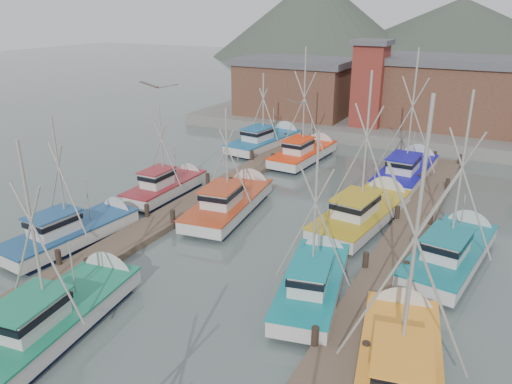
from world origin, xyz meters
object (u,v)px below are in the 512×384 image
at_px(boat_8, 232,201).
at_px(boat_12, 306,153).
at_px(lookout_tower, 370,83).
at_px(boat_4, 61,313).

height_order(boat_8, boat_12, boat_12).
relative_size(lookout_tower, boat_12, 0.81).
xyz_separation_m(boat_4, boat_12, (-0.18, 27.58, 0.01)).
bearing_deg(boat_8, lookout_tower, 77.53).
xyz_separation_m(lookout_tower, boat_4, (-2.13, -38.36, -4.87)).
bearing_deg(boat_4, boat_12, 82.58).
distance_m(lookout_tower, boat_8, 24.47).
relative_size(lookout_tower, boat_4, 0.87).
distance_m(lookout_tower, boat_4, 38.73).
bearing_deg(boat_12, boat_8, -85.95).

